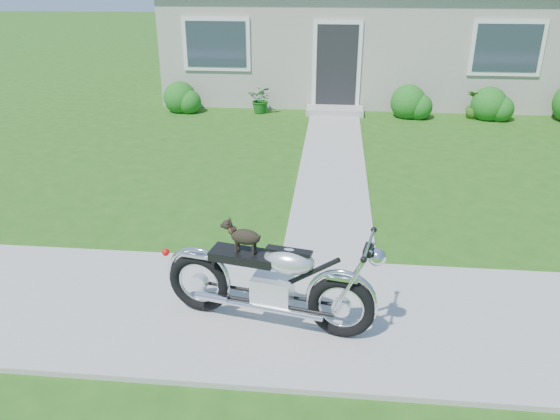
% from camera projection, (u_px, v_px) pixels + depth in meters
% --- Properties ---
extents(ground, '(80.00, 80.00, 0.00)m').
position_uv_depth(ground, '(472.00, 324.00, 5.64)').
color(ground, '#235114').
rests_on(ground, ground).
extents(sidewalk, '(24.00, 2.20, 0.04)m').
position_uv_depth(sidewalk, '(472.00, 322.00, 5.63)').
color(sidewalk, '#9E9B93').
rests_on(sidewalk, ground).
extents(walkway, '(1.20, 8.00, 0.03)m').
position_uv_depth(walkway, '(333.00, 161.00, 10.31)').
color(walkway, '#9E9B93').
rests_on(walkway, ground).
extents(house, '(12.60, 7.03, 4.50)m').
position_uv_depth(house, '(391.00, 12.00, 15.64)').
color(house, beige).
rests_on(house, ground).
extents(shrub_row, '(10.43, 1.01, 1.01)m').
position_uv_depth(shrub_row, '(439.00, 102.00, 13.10)').
color(shrub_row, '#1C6119').
rests_on(shrub_row, ground).
extents(potted_plant_left, '(0.69, 0.62, 0.68)m').
position_uv_depth(potted_plant_left, '(261.00, 99.00, 13.57)').
color(potted_plant_left, '#185B18').
rests_on(potted_plant_left, ground).
extents(potted_plant_right, '(0.53, 0.53, 0.67)m').
position_uv_depth(potted_plant_right, '(474.00, 105.00, 13.09)').
color(potted_plant_right, '#2F5C19').
rests_on(potted_plant_right, ground).
extents(motorcycle_with_dog, '(2.20, 0.76, 1.10)m').
position_uv_depth(motorcycle_with_dog, '(272.00, 281.00, 5.38)').
color(motorcycle_with_dog, black).
rests_on(motorcycle_with_dog, sidewalk).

